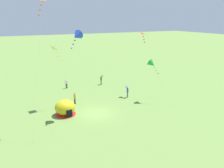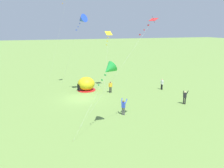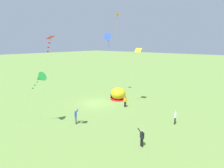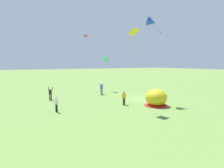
{
  "view_description": "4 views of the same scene",
  "coord_description": "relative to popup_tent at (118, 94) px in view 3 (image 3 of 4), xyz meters",
  "views": [
    {
      "loc": [
        -10.42,
        -25.84,
        12.69
      ],
      "look_at": [
        3.17,
        1.42,
        3.43
      ],
      "focal_mm": 35.0,
      "sensor_mm": 36.0,
      "label": 1
    },
    {
      "loc": [
        28.44,
        -4.59,
        9.56
      ],
      "look_at": [
        0.8,
        4.21,
        1.96
      ],
      "focal_mm": 35.0,
      "sensor_mm": 36.0,
      "label": 2
    },
    {
      "loc": [
        19.45,
        19.63,
        9.7
      ],
      "look_at": [
        -2.0,
        1.7,
        3.13
      ],
      "focal_mm": 28.0,
      "sensor_mm": 36.0,
      "label": 3
    },
    {
      "loc": [
        -19.58,
        16.91,
        5.21
      ],
      "look_at": [
        -0.68,
        5.95,
        2.66
      ],
      "focal_mm": 28.0,
      "sensor_mm": 36.0,
      "label": 4
    }
  ],
  "objects": [
    {
      "name": "kite_blue",
      "position": [
        1.9,
        -0.69,
        9.53
      ],
      "size": [
        5.38,
        3.98,
        11.27
      ],
      "color": "silver",
      "rests_on": "ground"
    },
    {
      "name": "person_near_tent",
      "position": [
        3.26,
        11.36,
        -0.03
      ],
      "size": [
        0.57,
        0.33,
        1.72
      ],
      "color": "black",
      "rests_on": "ground"
    },
    {
      "name": "person_flying_kite",
      "position": [
        11.01,
        2.03,
        0.0
      ],
      "size": [
        0.7,
        0.71,
        1.89
      ],
      "color": "#4C4C51",
      "rests_on": "ground"
    },
    {
      "name": "person_with_toddler",
      "position": [
        2.35,
        3.21,
        -0.03
      ],
      "size": [
        0.25,
        0.59,
        1.72
      ],
      "color": "black",
      "rests_on": "ground"
    },
    {
      "name": "popup_tent",
      "position": [
        0.0,
        0.0,
        0.0
      ],
      "size": [
        2.81,
        2.81,
        2.1
      ],
      "color": "gold",
      "rests_on": "ground"
    },
    {
      "name": "ground_plane",
      "position": [
        3.92,
        -1.51,
        -1.0
      ],
      "size": [
        300.0,
        300.0,
        0.0
      ],
      "primitive_type": "plane",
      "color": "olive"
    },
    {
      "name": "kite_red",
      "position": [
        14.36,
        3.0,
        8.64
      ],
      "size": [
        2.12,
        7.05,
        10.49
      ],
      "color": "silver",
      "rests_on": "ground"
    },
    {
      "name": "person_watching_sky",
      "position": [
        10.06,
        10.69,
        0.0
      ],
      "size": [
        0.61,
        0.71,
        1.89
      ],
      "color": "black",
      "rests_on": "ground"
    },
    {
      "name": "kite_green",
      "position": [
        13.81,
        -0.48,
        4.87
      ],
      "size": [
        2.16,
        4.56,
        6.59
      ],
      "color": "silver",
      "rests_on": "ground"
    },
    {
      "name": "kite_orange",
      "position": [
        -2.27,
        -2.13,
        12.82
      ],
      "size": [
        3.3,
        4.13,
        14.84
      ],
      "color": "silver",
      "rests_on": "ground"
    },
    {
      "name": "kite_yellow",
      "position": [
        -0.05,
        3.63,
        7.36
      ],
      "size": [
        2.4,
        1.91,
        8.99
      ],
      "color": "silver",
      "rests_on": "ground"
    }
  ]
}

